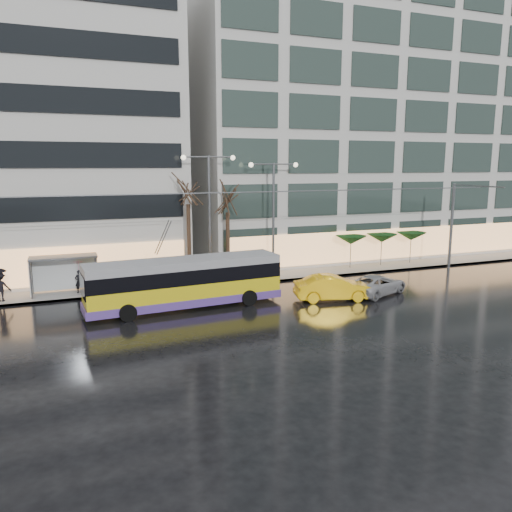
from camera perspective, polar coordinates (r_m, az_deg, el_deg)
ground at (r=26.45m, az=-2.87°, el=-8.39°), size 140.00×140.00×0.00m
sidewalk at (r=39.94m, az=-6.48°, el=-1.86°), size 80.00×10.00×0.15m
kerb at (r=35.30m, az=-4.42°, el=-3.46°), size 80.00×0.10×0.15m
building_right at (r=50.66m, az=11.24°, el=14.89°), size 32.00×14.00×25.00m
trolleybus at (r=30.21m, az=-8.12°, el=-3.19°), size 11.85×4.80×5.43m
catenary at (r=33.20m, az=-5.62°, el=2.98°), size 42.24×5.12×7.00m
bus_shelter at (r=35.10m, az=-21.72°, el=-1.11°), size 4.20×1.60×2.51m
street_lamp_near at (r=36.04m, az=-5.36°, el=6.34°), size 3.96×0.36×9.03m
street_lamp_far at (r=37.73m, az=2.01°, el=6.14°), size 3.96×0.36×8.53m
tree_a at (r=35.80m, az=-7.81°, el=8.02°), size 3.20×3.20×8.40m
tree_b at (r=36.83m, az=-3.28°, el=7.09°), size 3.20×3.20×7.70m
parasol_a at (r=41.51m, az=10.79°, el=1.81°), size 2.50×2.50×2.65m
parasol_b at (r=43.16m, az=14.18°, el=2.00°), size 2.50×2.50×2.65m
parasol_c at (r=44.95m, az=17.31°, el=2.17°), size 2.50×2.50×2.65m
taxi_b at (r=32.14m, az=8.80°, el=-3.60°), size 5.16×2.84×1.61m
sedan_silver at (r=34.21m, az=13.64°, el=-3.17°), size 5.22×3.81×1.32m
pedestrian_a at (r=34.83m, az=-19.62°, el=-1.62°), size 1.17×1.19×2.19m
pedestrian_b at (r=36.79m, az=-16.33°, el=-1.85°), size 0.96×0.85×1.65m
pedestrian_c at (r=34.68m, az=-27.20°, el=-2.82°), size 1.32×0.98×2.11m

